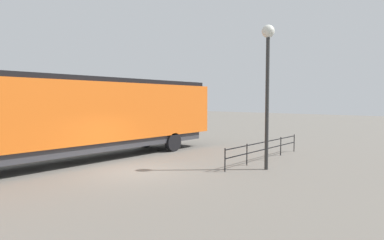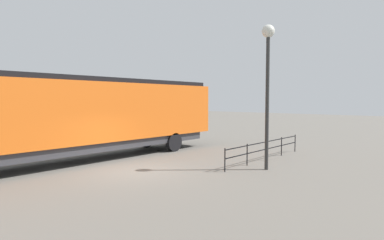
# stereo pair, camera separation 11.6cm
# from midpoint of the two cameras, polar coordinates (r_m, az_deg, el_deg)

# --- Properties ---
(ground_plane) EXTENTS (120.00, 120.00, 0.00)m
(ground_plane) POSITION_cam_midpoint_polar(r_m,az_deg,el_deg) (14.34, -9.81, -8.85)
(ground_plane) COLOR #666059
(locomotive) EXTENTS (2.81, 17.30, 4.18)m
(locomotive) POSITION_cam_midpoint_polar(r_m,az_deg,el_deg) (17.16, -17.67, 0.96)
(locomotive) COLOR orange
(locomotive) RESTS_ON ground_plane
(lamp_post) EXTENTS (0.55, 0.55, 6.28)m
(lamp_post) POSITION_cam_midpoint_polar(r_m,az_deg,el_deg) (14.63, 13.34, 9.29)
(lamp_post) COLOR #2D2D2D
(lamp_post) RESTS_ON ground_plane
(platform_fence) EXTENTS (0.05, 7.21, 1.01)m
(platform_fence) POSITION_cam_midpoint_polar(r_m,az_deg,el_deg) (17.01, 12.97, -4.66)
(platform_fence) COLOR black
(platform_fence) RESTS_ON ground_plane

